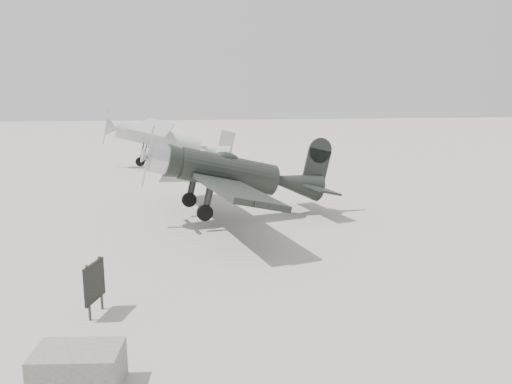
# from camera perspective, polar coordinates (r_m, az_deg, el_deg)

# --- Properties ---
(ground) EXTENTS (160.00, 160.00, 0.00)m
(ground) POSITION_cam_1_polar(r_m,az_deg,el_deg) (16.16, 7.70, -7.50)
(ground) COLOR #9B9689
(ground) RESTS_ON ground
(lowwing_monoplane) EXTENTS (8.08, 11.20, 3.60)m
(lowwing_monoplane) POSITION_cam_1_polar(r_m,az_deg,el_deg) (20.39, -2.22, 2.06)
(lowwing_monoplane) COLOR black
(lowwing_monoplane) RESTS_ON ground
(highwing_monoplane) EXTENTS (8.83, 12.43, 3.53)m
(highwing_monoplane) POSITION_cam_1_polar(r_m,az_deg,el_deg) (35.55, -10.38, 6.38)
(highwing_monoplane) COLOR #ABAEB0
(highwing_monoplane) RESTS_ON ground
(equipment_block) EXTENTS (1.62, 1.13, 0.76)m
(equipment_block) POSITION_cam_1_polar(r_m,az_deg,el_deg) (9.89, -19.63, -18.52)
(equipment_block) COLOR #605D59
(equipment_block) RESTS_ON ground
(sign_board) EXTENTS (0.35, 0.90, 1.34)m
(sign_board) POSITION_cam_1_polar(r_m,az_deg,el_deg) (12.50, -17.99, -9.83)
(sign_board) COLOR #333333
(sign_board) RESTS_ON ground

